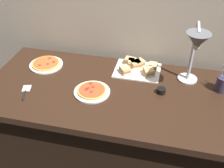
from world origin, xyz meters
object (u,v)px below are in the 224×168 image
Objects in this scene: pizza_plate_front at (46,64)px; pizza_plate_center at (92,91)px; sauce_cup_near at (161,91)px; serving_spatula at (25,92)px; utensil_holder at (222,84)px; heat_lamp at (196,45)px; sandwich_platter at (138,67)px.

pizza_plate_center is (0.45, -0.25, -0.00)m from pizza_plate_front.
serving_spatula is (-0.90, -0.20, -0.02)m from sauce_cup_near.
pizza_plate_front is at bearing 178.86° from utensil_holder.
heat_lamp reaches higher than pizza_plate_center.
sandwich_platter reaches higher than pizza_plate_center.
heat_lamp is 1.76× the size of pizza_plate_front.
sauce_cup_near is at bearing 12.72° from pizza_plate_center.
pizza_plate_center is 1.43× the size of serving_spatula.
serving_spatula is at bearing -167.33° from sauce_cup_near.
serving_spatula is (-1.08, -0.28, -0.34)m from heat_lamp.
serving_spatula is at bearing -89.45° from pizza_plate_front.
pizza_plate_front is 0.76× the size of sandwich_platter.
utensil_holder is (0.22, 0.05, -0.29)m from heat_lamp.
sauce_cup_near is 0.34× the size of serving_spatula.
pizza_plate_front and pizza_plate_center have the same top height.
pizza_plate_center is 4.15× the size of sauce_cup_near.
sandwich_platter is (-0.37, 0.17, -0.32)m from heat_lamp.
pizza_plate_front is 1.12× the size of utensil_holder.
heat_lamp is at bearing -168.01° from utensil_holder.
sandwich_platter reaches higher than serving_spatula.
sauce_cup_near reaches higher than serving_spatula.
sauce_cup_near is (0.20, -0.24, -0.00)m from sandwich_platter.
pizza_plate_front is at bearing 170.82° from sauce_cup_near.
heat_lamp reaches higher than pizza_plate_front.
utensil_holder reaches higher than sandwich_platter.
pizza_plate_center is at bearing -167.28° from sauce_cup_near.
heat_lamp is 0.52m from sandwich_platter.
heat_lamp is 1.13m from pizza_plate_front.
pizza_plate_center is at bearing 12.62° from serving_spatula.
pizza_plate_front is at bearing 90.55° from serving_spatula.
pizza_plate_center reaches higher than serving_spatula.
sauce_cup_near is at bearing -9.18° from pizza_plate_front.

